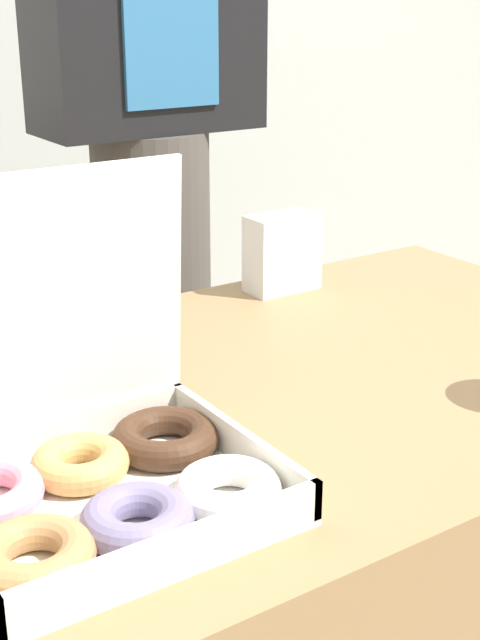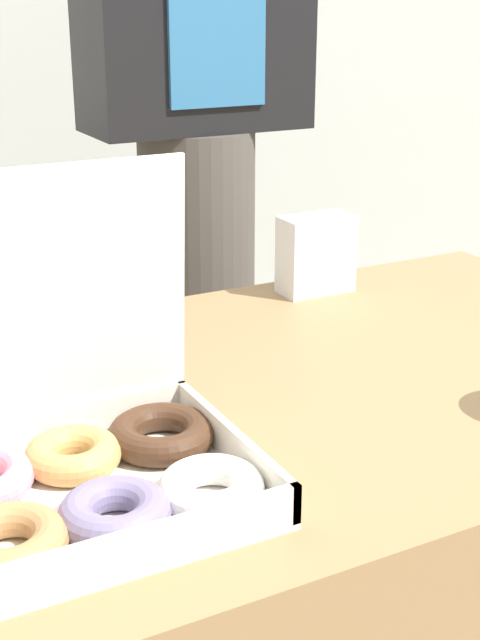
# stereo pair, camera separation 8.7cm
# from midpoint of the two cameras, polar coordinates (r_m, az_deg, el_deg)

# --- Properties ---
(table) EXTENTS (1.04, 0.67, 0.77)m
(table) POSITION_cam_midpoint_polar(r_m,az_deg,el_deg) (1.26, 1.11, -19.62)
(table) COLOR #99754C
(table) RESTS_ON ground_plane
(donut_box) EXTENTS (0.31, 0.25, 0.28)m
(donut_box) POSITION_cam_midpoint_polar(r_m,az_deg,el_deg) (0.80, -12.20, -9.00)
(donut_box) COLOR white
(donut_box) RESTS_ON table
(napkin_holder) EXTENTS (0.11, 0.06, 0.12)m
(napkin_holder) POSITION_cam_midpoint_polar(r_m,az_deg,el_deg) (1.34, 0.87, 4.30)
(napkin_holder) COLOR silver
(napkin_holder) RESTS_ON table
(person_customer) EXTENTS (0.38, 0.21, 1.79)m
(person_customer) POSITION_cam_midpoint_polar(r_m,az_deg,el_deg) (1.60, -7.48, 12.53)
(person_customer) COLOR #4C4742
(person_customer) RESTS_ON ground_plane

